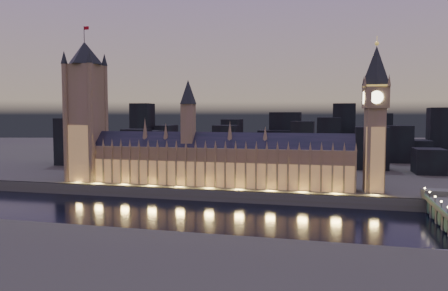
% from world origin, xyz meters
% --- Properties ---
extents(ground_plane, '(2000.00, 2000.00, 0.00)m').
position_xyz_m(ground_plane, '(0.00, 0.00, 0.00)').
color(ground_plane, black).
rests_on(ground_plane, ground).
extents(north_bank, '(2000.00, 960.00, 8.00)m').
position_xyz_m(north_bank, '(0.00, 520.00, 4.00)').
color(north_bank, '#3C3837').
rests_on(north_bank, ground).
extents(embankment_wall, '(2000.00, 2.50, 8.00)m').
position_xyz_m(embankment_wall, '(0.00, 41.00, 4.00)').
color(embankment_wall, '#525743').
rests_on(embankment_wall, ground).
extents(palace_of_westminster, '(202.00, 21.42, 78.00)m').
position_xyz_m(palace_of_westminster, '(-5.24, 61.74, 26.37)').
color(palace_of_westminster, olive).
rests_on(palace_of_westminster, north_bank).
extents(victoria_tower, '(31.68, 31.68, 121.27)m').
position_xyz_m(victoria_tower, '(-110.00, 61.92, 68.18)').
color(victoria_tower, olive).
rests_on(victoria_tower, north_bank).
extents(elizabeth_tower, '(18.00, 18.00, 104.24)m').
position_xyz_m(elizabeth_tower, '(108.00, 61.92, 66.01)').
color(elizabeth_tower, olive).
rests_on(elizabeth_tower, north_bank).
extents(river_boat, '(44.37, 13.92, 4.50)m').
position_xyz_m(river_boat, '(120.22, -58.00, 1.56)').
color(river_boat, '#525743').
rests_on(river_boat, ground).
extents(city_backdrop, '(468.49, 215.63, 67.41)m').
position_xyz_m(city_backdrop, '(34.41, 246.28, 29.95)').
color(city_backdrop, black).
rests_on(city_backdrop, north_bank).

